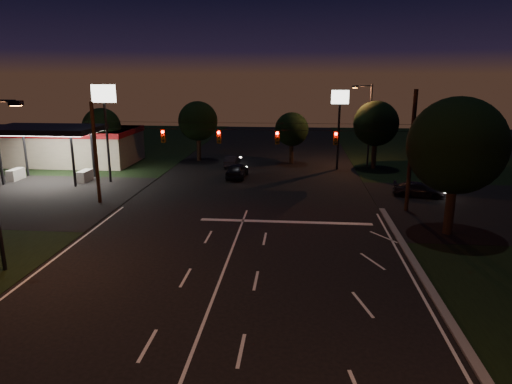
# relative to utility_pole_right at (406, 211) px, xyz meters

# --- Properties ---
(ground) EXTENTS (140.00, 140.00, 0.00)m
(ground) POSITION_rel_utility_pole_right_xyz_m (-12.00, -15.00, 0.00)
(ground) COLOR black
(ground) RESTS_ON ground
(cross_street_right) EXTENTS (20.00, 16.00, 0.02)m
(cross_street_right) POSITION_rel_utility_pole_right_xyz_m (8.00, 1.00, 0.00)
(cross_street_right) COLOR black
(cross_street_right) RESTS_ON ground
(cross_street_left) EXTENTS (20.00, 16.00, 0.02)m
(cross_street_left) POSITION_rel_utility_pole_right_xyz_m (-32.00, 1.00, 0.00)
(cross_street_left) COLOR black
(cross_street_left) RESTS_ON ground
(center_line) EXTENTS (0.14, 40.00, 0.01)m
(center_line) POSITION_rel_utility_pole_right_xyz_m (-12.00, -21.00, 0.01)
(center_line) COLOR silver
(center_line) RESTS_ON ground
(stop_bar) EXTENTS (12.00, 0.50, 0.01)m
(stop_bar) POSITION_rel_utility_pole_right_xyz_m (-9.00, -3.50, 0.01)
(stop_bar) COLOR silver
(stop_bar) RESTS_ON ground
(utility_pole_right) EXTENTS (0.30, 0.30, 9.00)m
(utility_pole_right) POSITION_rel_utility_pole_right_xyz_m (0.00, 0.00, 0.00)
(utility_pole_right) COLOR black
(utility_pole_right) RESTS_ON ground
(utility_pole_left) EXTENTS (0.28, 0.28, 8.00)m
(utility_pole_left) POSITION_rel_utility_pole_right_xyz_m (-24.00, 0.00, 0.00)
(utility_pole_left) COLOR black
(utility_pole_left) RESTS_ON ground
(signal_span) EXTENTS (24.00, 0.40, 1.56)m
(signal_span) POSITION_rel_utility_pole_right_xyz_m (-12.00, -0.04, 5.50)
(signal_span) COLOR black
(signal_span) RESTS_ON ground
(gas_station) EXTENTS (14.20, 16.10, 5.25)m
(gas_station) POSITION_rel_utility_pole_right_xyz_m (-33.86, 15.39, 2.38)
(gas_station) COLOR gray
(gas_station) RESTS_ON ground
(pole_sign_left_near) EXTENTS (2.20, 0.30, 9.10)m
(pole_sign_left_near) POSITION_rel_utility_pole_right_xyz_m (-26.00, 7.00, 6.98)
(pole_sign_left_near) COLOR black
(pole_sign_left_near) RESTS_ON ground
(pole_sign_right) EXTENTS (1.80, 0.30, 8.40)m
(pole_sign_right) POSITION_rel_utility_pole_right_xyz_m (-4.00, 15.00, 6.24)
(pole_sign_right) COLOR black
(pole_sign_right) RESTS_ON ground
(street_light_right_far) EXTENTS (2.20, 0.35, 9.00)m
(street_light_right_far) POSITION_rel_utility_pole_right_xyz_m (-0.76, 17.00, 5.24)
(street_light_right_far) COLOR black
(street_light_right_far) RESTS_ON ground
(tree_right_near) EXTENTS (6.00, 6.00, 8.76)m
(tree_right_near) POSITION_rel_utility_pole_right_xyz_m (1.53, -4.83, 5.68)
(tree_right_near) COLOR black
(tree_right_near) RESTS_ON ground
(tree_far_a) EXTENTS (4.20, 4.20, 6.42)m
(tree_far_a) POSITION_rel_utility_pole_right_xyz_m (-29.98, 15.12, 4.26)
(tree_far_a) COLOR black
(tree_far_a) RESTS_ON ground
(tree_far_b) EXTENTS (4.60, 4.60, 6.98)m
(tree_far_b) POSITION_rel_utility_pole_right_xyz_m (-19.98, 19.13, 4.61)
(tree_far_b) COLOR black
(tree_far_b) RESTS_ON ground
(tree_far_c) EXTENTS (3.80, 3.80, 5.86)m
(tree_far_c) POSITION_rel_utility_pole_right_xyz_m (-8.98, 18.10, 3.90)
(tree_far_c) COLOR black
(tree_far_c) RESTS_ON ground
(tree_far_d) EXTENTS (4.80, 4.80, 7.30)m
(tree_far_d) POSITION_rel_utility_pole_right_xyz_m (0.02, 16.13, 4.83)
(tree_far_d) COLOR black
(tree_far_d) RESTS_ON ground
(tree_far_e) EXTENTS (4.00, 4.00, 6.18)m
(tree_far_e) POSITION_rel_utility_pole_right_xyz_m (8.02, 14.11, 4.11)
(tree_far_e) COLOR black
(tree_far_e) RESTS_ON ground
(car_oncoming_a) EXTENTS (2.02, 4.49, 1.50)m
(car_oncoming_a) POSITION_rel_utility_pole_right_xyz_m (-14.22, 9.99, 0.75)
(car_oncoming_a) COLOR black
(car_oncoming_a) RESTS_ON ground
(car_oncoming_b) EXTENTS (1.43, 3.76, 1.22)m
(car_oncoming_b) POSITION_rel_utility_pole_right_xyz_m (-15.52, 15.65, 0.61)
(car_oncoming_b) COLOR black
(car_oncoming_b) RESTS_ON ground
(car_cross) EXTENTS (4.43, 2.43, 1.22)m
(car_cross) POSITION_rel_utility_pole_right_xyz_m (1.95, 4.28, 0.61)
(car_cross) COLOR black
(car_cross) RESTS_ON ground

